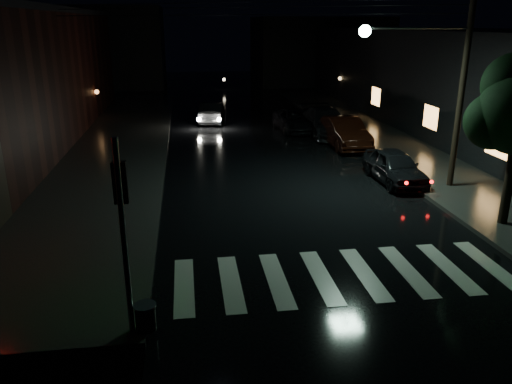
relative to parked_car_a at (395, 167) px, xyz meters
name	(u,v)px	position (x,y,z in m)	size (l,w,h in m)	color
ground	(233,293)	(-7.60, -8.14, -0.68)	(120.00, 120.00, 0.00)	black
sidewalk_left	(106,156)	(-12.60, 5.86, -0.61)	(6.00, 44.00, 0.15)	#282826
sidewalk_right	(392,146)	(2.40, 5.86, -0.61)	(4.00, 44.00, 0.15)	#282826
building_right	(479,81)	(9.40, 9.86, 2.32)	(10.00, 40.00, 6.00)	black
building_far_left	(95,47)	(-17.60, 36.86, 3.32)	(14.00, 10.00, 8.00)	black
building_far_right	(319,50)	(6.40, 36.86, 2.82)	(14.00, 10.00, 7.00)	black
crosswalk	(343,275)	(-4.60, -7.64, -0.68)	(9.00, 3.00, 0.01)	beige
signal_pole_corner	(135,270)	(-9.74, -9.60, 0.86)	(0.68, 0.61, 4.20)	slate
utility_pole	(447,73)	(1.23, -1.14, 3.92)	(4.92, 0.44, 8.00)	black
parked_car_a	(395,167)	(0.00, 0.00, 0.00)	(1.61, 4.01, 1.37)	black
parked_car_b	(344,132)	(-0.14, 6.45, 0.11)	(1.68, 4.81, 1.59)	black
parked_car_c	(325,122)	(-0.35, 9.46, 0.12)	(2.24, 5.50, 1.60)	black
parked_car_d	(296,120)	(-1.80, 10.97, -0.03)	(2.15, 4.67, 1.30)	black
oncoming_car	(212,112)	(-6.81, 14.43, 0.01)	(1.46, 4.18, 1.38)	black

